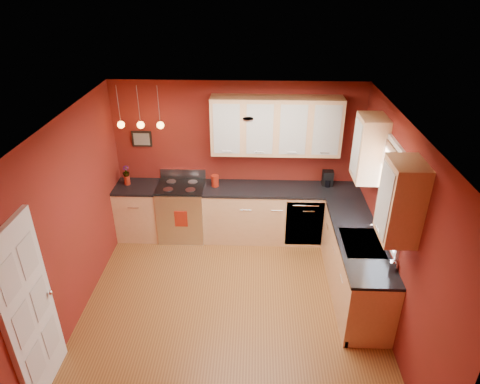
{
  "coord_description": "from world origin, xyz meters",
  "views": [
    {
      "loc": [
        0.29,
        -4.36,
        4.13
      ],
      "look_at": [
        0.08,
        1.0,
        1.28
      ],
      "focal_mm": 32.0,
      "sensor_mm": 36.0,
      "label": 1
    }
  ],
  "objects_px": {
    "sink": "(362,244)",
    "red_canister": "(215,181)",
    "coffee_maker": "(328,179)",
    "soap_pump": "(393,264)",
    "gas_range": "(182,211)"
  },
  "relations": [
    {
      "from": "sink",
      "to": "gas_range",
      "type": "bearing_deg",
      "value": 150.22
    },
    {
      "from": "soap_pump",
      "to": "red_canister",
      "type": "bearing_deg",
      "value": 137.76
    },
    {
      "from": "coffee_maker",
      "to": "soap_pump",
      "type": "height_order",
      "value": "coffee_maker"
    },
    {
      "from": "sink",
      "to": "coffee_maker",
      "type": "xyz_separation_m",
      "value": [
        -0.23,
        1.64,
        0.14
      ]
    },
    {
      "from": "sink",
      "to": "red_canister",
      "type": "relative_size",
      "value": 3.66
    },
    {
      "from": "sink",
      "to": "coffee_maker",
      "type": "relative_size",
      "value": 2.8
    },
    {
      "from": "soap_pump",
      "to": "gas_range",
      "type": "bearing_deg",
      "value": 144.33
    },
    {
      "from": "coffee_maker",
      "to": "sink",
      "type": "bearing_deg",
      "value": -80.63
    },
    {
      "from": "gas_range",
      "to": "sink",
      "type": "height_order",
      "value": "sink"
    },
    {
      "from": "red_canister",
      "to": "soap_pump",
      "type": "height_order",
      "value": "red_canister"
    },
    {
      "from": "gas_range",
      "to": "red_canister",
      "type": "relative_size",
      "value": 5.8
    },
    {
      "from": "gas_range",
      "to": "coffee_maker",
      "type": "relative_size",
      "value": 4.44
    },
    {
      "from": "sink",
      "to": "coffee_maker",
      "type": "height_order",
      "value": "sink"
    },
    {
      "from": "red_canister",
      "to": "soap_pump",
      "type": "relative_size",
      "value": 1.12
    },
    {
      "from": "gas_range",
      "to": "soap_pump",
      "type": "bearing_deg",
      "value": -35.67
    }
  ]
}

